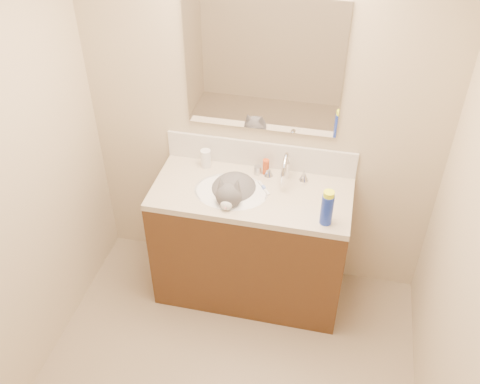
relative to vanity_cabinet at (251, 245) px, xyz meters
The scene contains 16 objects.
room_shell 1.45m from the vanity_cabinet, 90.00° to the right, with size 2.24×2.54×2.52m.
vanity_cabinet is the anchor object (origin of this frame).
counter_slab 0.43m from the vanity_cabinet, ahead, with size 1.20×0.55×0.04m, color beige.
basin 0.40m from the vanity_cabinet, 165.96° to the right, with size 0.45×0.36×0.14m, color white.
faucet 0.58m from the vanity_cabinet, 37.29° to the left, with size 0.28×0.20×0.21m.
cat 0.44m from the vanity_cabinet, behind, with size 0.34×0.42×0.32m.
backsplash 0.60m from the vanity_cabinet, 90.00° to the left, with size 1.20×0.02×0.18m, color silver.
mirror 1.16m from the vanity_cabinet, 90.00° to the left, with size 0.90×0.02×0.80m, color white.
pill_bottle 0.64m from the vanity_cabinet, 150.46° to the left, with size 0.06×0.06×0.12m, color silver.
pill_label 0.63m from the vanity_cabinet, 150.46° to the left, with size 0.06×0.06×0.04m, color orange.
silver_jar 0.51m from the vanity_cabinet, 89.86° to the left, with size 0.05×0.05×0.06m, color #B7B7BC.
amber_bottle 0.54m from the vanity_cabinet, 75.66° to the left, with size 0.04×0.04×0.10m, color #C34416.
toothbrush 0.46m from the vanity_cabinet, 30.38° to the left, with size 0.02×0.14×0.01m, color silver.
toothbrush_head 0.46m from the vanity_cabinet, 30.38° to the left, with size 0.02×0.03×0.02m, color #6A88E3.
spray_can 0.74m from the vanity_cabinet, 22.31° to the right, with size 0.07×0.07×0.19m, color #1830A9.
spray_cap 0.82m from the vanity_cabinet, 22.31° to the right, with size 0.06×0.06×0.04m, color #F0FF1A.
Camera 1 is at (0.48, -1.50, 2.84)m, focal length 40.00 mm.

